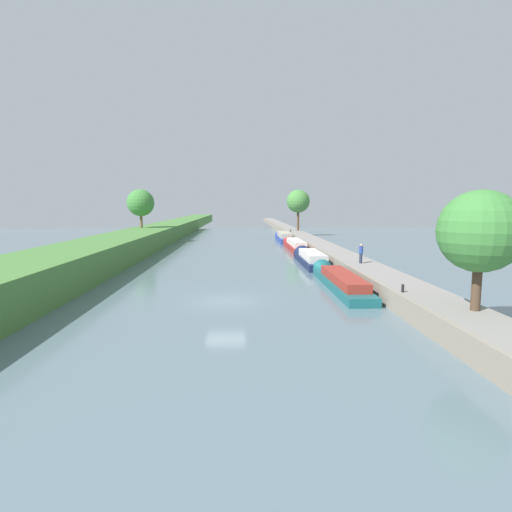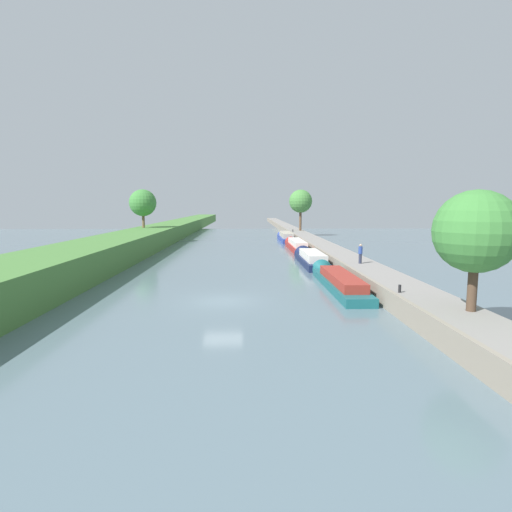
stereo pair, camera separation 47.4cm
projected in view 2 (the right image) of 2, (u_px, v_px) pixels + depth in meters
ground_plane at (223, 301)px, 25.88m from camera, size 160.00×160.00×0.00m
left_grassy_bank at (12, 283)px, 25.39m from camera, size 6.53×260.00×2.51m
right_towpath at (401, 291)px, 26.09m from camera, size 3.02×260.00×1.15m
stone_quay at (375, 291)px, 26.05m from camera, size 0.25×260.00×1.20m
narrowboat_teal at (337, 280)px, 30.54m from camera, size 1.94×12.96×1.85m
narrowboat_navy at (310, 258)px, 42.59m from camera, size 2.13×11.53×2.07m
narrowboat_red at (296, 245)px, 55.70m from camera, size 1.85×14.07×1.94m
narrowboat_blue at (285, 237)px, 69.51m from camera, size 2.02×12.68×2.12m
tree_rightbank_near at (476, 232)px, 18.60m from camera, size 3.81×3.81×5.63m
tree_rightbank_midnear at (301, 201)px, 78.23m from camera, size 4.42×4.42×7.87m
tree_leftbank_downstream at (143, 203)px, 63.92m from camera, size 4.20×4.20×6.01m
person_walking at (360, 253)px, 34.47m from camera, size 0.34×0.34×1.66m
mooring_bollard_near at (400, 289)px, 23.04m from camera, size 0.16×0.16×0.45m
mooring_bollard_far at (293, 231)px, 75.20m from camera, size 0.16×0.16×0.45m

